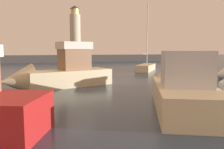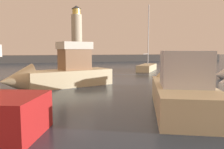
{
  "view_description": "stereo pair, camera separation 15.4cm",
  "coord_description": "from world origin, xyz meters",
  "px_view_note": "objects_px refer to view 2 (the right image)",
  "views": [
    {
      "loc": [
        -6.09,
        -0.76,
        2.96
      ],
      "look_at": [
        -1.05,
        15.78,
        1.1
      ],
      "focal_mm": 36.62,
      "sensor_mm": 36.0,
      "label": 1
    },
    {
      "loc": [
        -5.95,
        -0.8,
        2.96
      ],
      "look_at": [
        -1.05,
        15.78,
        1.1
      ],
      "focal_mm": 36.62,
      "sensor_mm": 36.0,
      "label": 2
    }
  ],
  "objects_px": {
    "motorboat_0": "(56,74)",
    "sailboat_moored": "(147,67)",
    "motorboat_4": "(179,88)",
    "lighthouse": "(77,32)"
  },
  "relations": [
    {
      "from": "motorboat_4",
      "to": "sailboat_moored",
      "type": "xyz_separation_m",
      "value": [
        7.02,
        18.99,
        -0.39
      ]
    },
    {
      "from": "lighthouse",
      "to": "motorboat_0",
      "type": "distance_m",
      "value": 39.97
    },
    {
      "from": "motorboat_0",
      "to": "sailboat_moored",
      "type": "xyz_separation_m",
      "value": [
        13.16,
        11.12,
        -0.56
      ]
    },
    {
      "from": "sailboat_moored",
      "to": "motorboat_0",
      "type": "bearing_deg",
      "value": -139.79
    },
    {
      "from": "lighthouse",
      "to": "sailboat_moored",
      "type": "bearing_deg",
      "value": -77.41
    },
    {
      "from": "motorboat_0",
      "to": "motorboat_4",
      "type": "height_order",
      "value": "motorboat_0"
    },
    {
      "from": "motorboat_0",
      "to": "sailboat_moored",
      "type": "height_order",
      "value": "sailboat_moored"
    },
    {
      "from": "lighthouse",
      "to": "motorboat_4",
      "type": "xyz_separation_m",
      "value": [
        -0.83,
        -46.71,
        -6.54
      ]
    },
    {
      "from": "lighthouse",
      "to": "motorboat_4",
      "type": "relative_size",
      "value": 1.33
    },
    {
      "from": "motorboat_0",
      "to": "motorboat_4",
      "type": "bearing_deg",
      "value": -52.08
    }
  ]
}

